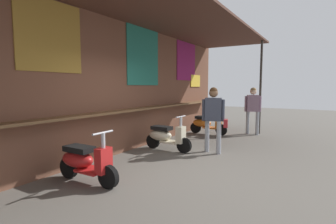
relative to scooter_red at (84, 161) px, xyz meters
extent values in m
plane|color=#605B54|center=(1.38, -1.08, -0.39)|extent=(35.26, 35.26, 0.00)
cube|color=brown|center=(1.38, 0.94, 1.36)|extent=(12.59, 0.25, 3.50)
cube|color=brown|center=(1.38, 0.64, 0.73)|extent=(11.33, 0.36, 0.05)
cube|color=olive|center=(-0.01, 0.80, 2.28)|extent=(1.36, 0.02, 1.34)
cube|color=#236B5B|center=(2.89, 0.80, 2.18)|extent=(1.44, 0.02, 1.61)
cube|color=#841E56|center=(5.53, 0.80, 2.26)|extent=(1.42, 0.02, 1.38)
cube|color=gold|center=(6.31, 0.80, 1.57)|extent=(0.82, 0.03, 0.47)
cube|color=#4C2D23|center=(1.38, -0.46, 3.01)|extent=(12.09, 2.55, 0.06)
cylinder|color=#332D28|center=(6.67, -1.63, 1.31)|extent=(0.08, 0.08, 3.40)
ellipsoid|color=red|center=(0.00, 0.17, 0.01)|extent=(0.39, 0.71, 0.30)
cube|color=black|center=(0.00, 0.12, 0.21)|extent=(0.31, 0.55, 0.10)
cube|color=red|center=(0.00, -0.18, -0.14)|extent=(0.39, 0.51, 0.04)
cube|color=red|center=(0.01, -0.48, 0.08)|extent=(0.28, 0.16, 0.44)
cylinder|color=#B7B7BC|center=(0.01, -0.48, 0.21)|extent=(0.07, 0.07, 0.70)
cylinder|color=#B7B7BC|center=(0.01, -0.48, 0.56)|extent=(0.46, 0.04, 0.04)
cylinder|color=black|center=(0.01, -0.58, -0.19)|extent=(0.11, 0.40, 0.40)
cylinder|color=black|center=(-0.01, 0.42, -0.19)|extent=(0.11, 0.40, 0.40)
ellipsoid|color=beige|center=(2.78, 0.17, 0.01)|extent=(0.40, 0.71, 0.30)
cube|color=black|center=(2.77, 0.12, 0.21)|extent=(0.31, 0.56, 0.10)
cube|color=beige|center=(2.77, -0.18, -0.14)|extent=(0.39, 0.51, 0.04)
cube|color=beige|center=(2.76, -0.48, 0.08)|extent=(0.28, 0.17, 0.44)
cylinder|color=#B7B7BC|center=(2.76, -0.48, 0.21)|extent=(0.07, 0.07, 0.70)
cylinder|color=#B7B7BC|center=(2.76, -0.48, 0.56)|extent=(0.46, 0.05, 0.04)
cylinder|color=black|center=(2.76, -0.58, -0.19)|extent=(0.11, 0.40, 0.40)
cylinder|color=black|center=(2.78, 0.42, -0.19)|extent=(0.11, 0.40, 0.40)
ellipsoid|color=orange|center=(5.58, 0.17, 0.01)|extent=(0.39, 0.70, 0.30)
cube|color=black|center=(5.58, 0.12, 0.21)|extent=(0.31, 0.55, 0.10)
cube|color=orange|center=(5.57, -0.18, -0.14)|extent=(0.39, 0.50, 0.04)
cube|color=orange|center=(5.57, -0.48, 0.08)|extent=(0.28, 0.16, 0.44)
cylinder|color=#B7B7BC|center=(5.57, -0.48, 0.21)|extent=(0.07, 0.07, 0.70)
cylinder|color=#B7B7BC|center=(5.57, -0.48, 0.56)|extent=(0.46, 0.04, 0.04)
cylinder|color=black|center=(5.57, -0.58, -0.19)|extent=(0.11, 0.40, 0.40)
cylinder|color=black|center=(5.58, 0.42, -0.19)|extent=(0.11, 0.40, 0.40)
cylinder|color=#999EA8|center=(3.21, -1.03, 0.03)|extent=(0.12, 0.12, 0.84)
cylinder|color=#999EA8|center=(3.15, -1.38, 0.03)|extent=(0.12, 0.12, 0.84)
cube|color=#383D4C|center=(3.18, -1.20, 0.75)|extent=(0.32, 0.46, 0.60)
sphere|color=brown|center=(3.18, -1.20, 1.17)|extent=(0.23, 0.23, 0.23)
sphere|color=#472D19|center=(3.18, -1.20, 1.21)|extent=(0.21, 0.21, 0.21)
cylinder|color=#383D4C|center=(3.10, -0.96, 0.73)|extent=(0.08, 0.08, 0.56)
cylinder|color=#383D4C|center=(3.25, -1.44, 0.73)|extent=(0.08, 0.08, 0.56)
cube|color=maroon|center=(3.29, -1.50, 0.40)|extent=(0.28, 0.17, 0.20)
cylinder|color=#999EA8|center=(6.37, -1.63, 0.03)|extent=(0.12, 0.12, 0.84)
cylinder|color=#999EA8|center=(6.41, -1.28, 0.03)|extent=(0.12, 0.12, 0.84)
cube|color=gray|center=(6.39, -1.45, 0.74)|extent=(0.34, 0.46, 0.59)
sphere|color=beige|center=(6.39, -1.45, 1.16)|extent=(0.23, 0.23, 0.23)
sphere|color=olive|center=(6.39, -1.45, 1.20)|extent=(0.21, 0.21, 0.21)
cylinder|color=gray|center=(6.48, -1.68, 0.72)|extent=(0.08, 0.08, 0.56)
cylinder|color=gray|center=(6.30, -1.22, 0.72)|extent=(0.08, 0.08, 0.56)
camera|label=1|loc=(-3.08, -3.65, 1.33)|focal=27.57mm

